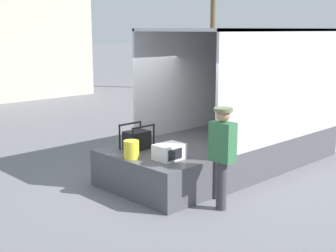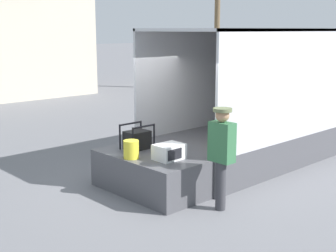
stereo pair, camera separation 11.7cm
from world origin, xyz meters
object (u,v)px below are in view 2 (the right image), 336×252
at_px(microwave, 169,152).
at_px(portable_generator, 138,139).
at_px(orange_bucket, 131,149).
at_px(worker_person, 222,148).
at_px(box_truck, 290,112).

height_order(microwave, portable_generator, portable_generator).
height_order(orange_bucket, worker_person, worker_person).
bearing_deg(microwave, box_truck, 5.83).
distance_m(box_truck, orange_bucket, 5.21).
distance_m(box_truck, portable_generator, 4.69).
relative_size(microwave, portable_generator, 0.91).
bearing_deg(box_truck, microwave, -174.17).
bearing_deg(orange_bucket, worker_person, -66.18).
height_order(box_truck, portable_generator, box_truck).
relative_size(portable_generator, orange_bucket, 1.71).
distance_m(box_truck, worker_person, 4.77).
height_order(microwave, orange_bucket, orange_bucket).
distance_m(portable_generator, orange_bucket, 0.73).
xyz_separation_m(portable_generator, worker_person, (0.15, -2.06, 0.18)).
bearing_deg(worker_person, microwave, 102.43).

